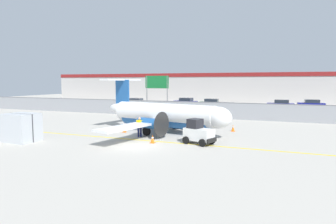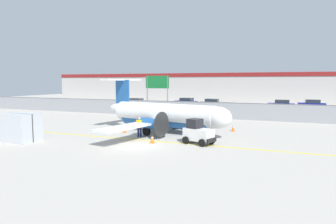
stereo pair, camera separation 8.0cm
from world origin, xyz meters
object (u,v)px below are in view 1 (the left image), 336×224
at_px(traffic_cone_far_left, 124,129).
at_px(parked_car_4, 281,105).
at_px(cargo_container, 22,127).
at_px(parked_car_5, 311,104).
at_px(commuter_airplane, 166,115).
at_px(ground_crew_worker, 140,126).
at_px(traffic_cone_near_right, 153,139).
at_px(parked_car_2, 211,103).
at_px(parked_car_1, 186,102).
at_px(highway_sign, 157,85).
at_px(baggage_tug, 198,133).
at_px(traffic_cone_near_left, 233,128).
at_px(parked_car_0, 136,103).
at_px(parked_car_3, 226,108).

distance_m(traffic_cone_far_left, parked_car_4, 31.28).
bearing_deg(cargo_container, parked_car_5, 61.15).
height_order(commuter_airplane, ground_crew_worker, commuter_airplane).
bearing_deg(traffic_cone_near_right, parked_car_5, 69.05).
bearing_deg(parked_car_2, parked_car_1, -14.79).
height_order(commuter_airplane, parked_car_4, commuter_airplane).
bearing_deg(parked_car_5, highway_sign, 32.31).
xyz_separation_m(baggage_tug, traffic_cone_far_left, (-7.77, 2.47, -0.54)).
height_order(traffic_cone_near_left, traffic_cone_near_right, same).
xyz_separation_m(parked_car_4, parked_car_5, (4.68, 2.65, 0.00)).
height_order(parked_car_4, highway_sign, highway_sign).
height_order(parked_car_0, parked_car_2, same).
distance_m(traffic_cone_near_left, parked_car_1, 27.11).
distance_m(baggage_tug, parked_car_1, 32.68).
relative_size(ground_crew_worker, parked_car_3, 0.39).
bearing_deg(parked_car_3, cargo_container, -109.10).
bearing_deg(parked_car_3, parked_car_4, 57.77).
xyz_separation_m(traffic_cone_far_left, parked_car_1, (-3.41, 28.23, 0.58)).
bearing_deg(traffic_cone_near_left, parked_car_3, 103.34).
bearing_deg(baggage_tug, parked_car_1, 129.74).
distance_m(cargo_container, traffic_cone_far_left, 8.58).
relative_size(traffic_cone_near_right, parked_car_1, 0.15).
distance_m(baggage_tug, highway_sign, 21.53).
distance_m(traffic_cone_near_left, parked_car_4, 24.48).
xyz_separation_m(baggage_tug, ground_crew_worker, (-5.37, 0.86, 0.10)).
distance_m(parked_car_0, highway_sign, 11.71).
bearing_deg(parked_car_4, baggage_tug, 80.05).
distance_m(traffic_cone_near_left, parked_car_2, 23.92).
distance_m(traffic_cone_far_left, highway_sign, 16.39).
bearing_deg(parked_car_0, parked_car_1, 31.57).
height_order(traffic_cone_near_right, traffic_cone_far_left, same).
xyz_separation_m(ground_crew_worker, parked_car_1, (-5.81, 29.85, -0.06)).
relative_size(parked_car_2, highway_sign, 0.76).
xyz_separation_m(commuter_airplane, ground_crew_worker, (-1.26, -2.86, -0.65)).
xyz_separation_m(parked_car_1, parked_car_3, (9.21, -9.42, 0.00)).
bearing_deg(commuter_airplane, parked_car_2, 107.26).
distance_m(ground_crew_worker, parked_car_5, 36.10).
relative_size(ground_crew_worker, traffic_cone_near_right, 2.66).
bearing_deg(baggage_tug, traffic_cone_far_left, -177.92).
bearing_deg(highway_sign, parked_car_3, 19.30).
bearing_deg(highway_sign, parked_car_0, 133.11).
height_order(parked_car_3, parked_car_5, same).
relative_size(baggage_tug, parked_car_0, 0.60).
bearing_deg(baggage_tug, parked_car_5, 93.29).
xyz_separation_m(traffic_cone_near_left, parked_car_3, (-3.45, 14.55, 0.58)).
relative_size(cargo_container, traffic_cone_near_left, 3.88).
bearing_deg(highway_sign, commuter_airplane, -63.24).
bearing_deg(cargo_container, parked_car_4, 64.94).
distance_m(parked_car_3, parked_car_5, 17.08).
relative_size(ground_crew_worker, highway_sign, 0.31).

